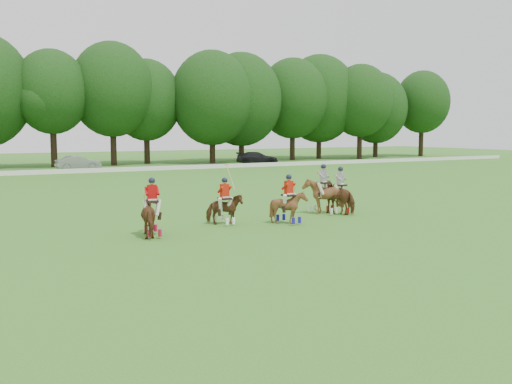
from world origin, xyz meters
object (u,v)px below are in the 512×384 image
polo_red_b (225,208)px  polo_ball (286,222)px  polo_red_a (152,215)px  car_mid (78,163)px  polo_red_c (289,206)px  car_right (257,158)px  polo_stripe_a (340,197)px  polo_stripe_b (323,196)px

polo_red_b → polo_ball: (2.61, -0.87, -0.68)m
polo_red_a → polo_red_b: (3.66, 1.14, -0.11)m
car_mid → polo_red_c: bearing=178.6°
polo_red_a → polo_red_c: bearing=0.0°
polo_red_a → polo_ball: bearing=2.5°
polo_red_a → polo_red_c: polo_red_a is taller
polo_red_c → car_right: bearing=63.4°
car_right → polo_stripe_a: (-15.71, -37.75, 0.11)m
polo_red_a → polo_stripe_a: bearing=7.9°
car_mid → polo_ball: bearing=178.6°
polo_red_b → polo_stripe_b: 5.68m
car_right → polo_red_b: (-22.16, -38.02, -0.02)m
polo_red_a → polo_stripe_a: 10.22m
polo_stripe_a → polo_ball: 4.09m
car_right → polo_red_b: size_ratio=1.94×
polo_stripe_a → polo_stripe_b: 0.87m
car_mid → polo_stripe_a: polo_stripe_a is taller
polo_red_b → polo_stripe_a: size_ratio=1.12×
polo_stripe_a → polo_red_a: bearing=-172.1°
car_right → polo_red_b: bearing=174.7°
car_mid → polo_ball: car_mid is taller
polo_stripe_b → car_mid: bearing=96.9°
car_mid → car_right: (21.05, 0.00, 0.01)m
polo_ball → polo_stripe_a: bearing=16.4°
car_right → polo_red_c: bearing=178.4°
car_mid → polo_stripe_a: 38.13m
polo_red_a → polo_stripe_b: bearing=10.5°
polo_red_b → polo_red_c: 2.83m
car_right → polo_ball: size_ratio=56.41×
car_mid → polo_red_b: polo_red_b is taller
car_mid → polo_stripe_a: (5.34, -37.75, 0.12)m
polo_stripe_a → polo_ball: size_ratio=26.03×
polo_red_a → polo_red_c: size_ratio=1.05×
polo_red_b → polo_ball: bearing=-18.3°
polo_red_b → polo_stripe_a: 6.46m
polo_stripe_b → polo_ball: bearing=-154.6°
polo_red_c → polo_stripe_b: (3.06, 1.72, 0.13)m
polo_stripe_a → polo_ball: bearing=-163.6°
polo_red_c → polo_ball: 0.78m
car_right → polo_red_a: bearing=171.5°
polo_stripe_b → polo_red_b: bearing=-174.1°
polo_red_a → polo_stripe_a: size_ratio=0.99×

